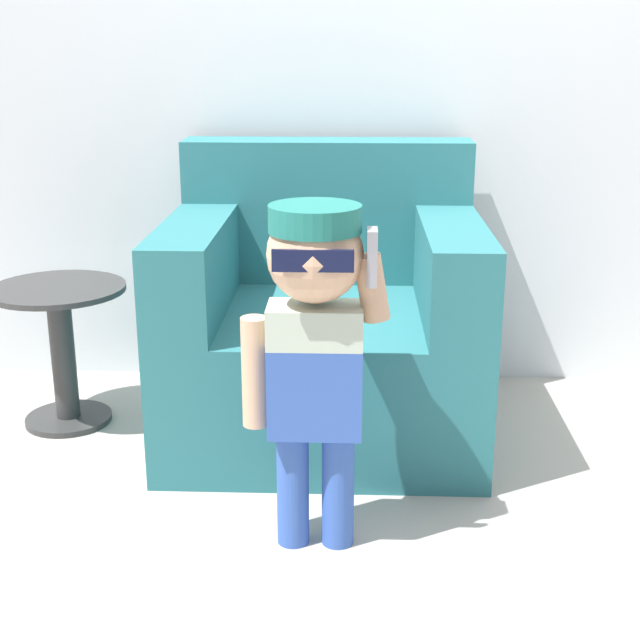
# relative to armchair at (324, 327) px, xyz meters

# --- Properties ---
(ground_plane) EXTENTS (10.00, 10.00, 0.00)m
(ground_plane) POSITION_rel_armchair_xyz_m (0.24, -0.10, -0.34)
(ground_plane) COLOR #ADA89E
(wall_back) EXTENTS (10.00, 0.05, 2.60)m
(wall_back) POSITION_rel_armchair_xyz_m (0.24, 0.48, 0.96)
(wall_back) COLOR silver
(wall_back) RESTS_ON ground_plane
(armchair) EXTENTS (0.97, 0.89, 0.90)m
(armchair) POSITION_rel_armchair_xyz_m (0.00, 0.00, 0.00)
(armchair) COLOR #286B70
(armchair) RESTS_ON ground_plane
(person_child) EXTENTS (0.36, 0.27, 0.87)m
(person_child) POSITION_rel_armchair_xyz_m (0.00, -0.74, 0.24)
(person_child) COLOR #3356AD
(person_child) RESTS_ON ground_plane
(side_table) EXTENTS (0.44, 0.44, 0.47)m
(side_table) POSITION_rel_armchair_xyz_m (-0.86, -0.02, -0.05)
(side_table) COLOR #333333
(side_table) RESTS_ON ground_plane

